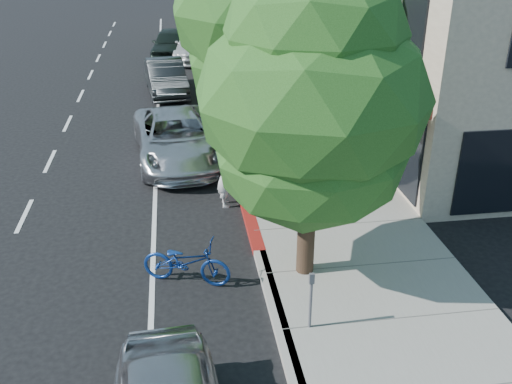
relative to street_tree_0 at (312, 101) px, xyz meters
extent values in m
plane|color=black|center=(-0.90, 2.00, -4.19)|extent=(120.00, 120.00, 0.00)
cube|color=gray|center=(1.40, 10.00, -4.12)|extent=(4.60, 56.00, 0.15)
cube|color=#9E998E|center=(-0.90, 10.00, -4.12)|extent=(0.30, 56.00, 0.15)
cube|color=maroon|center=(-0.90, 3.00, -4.12)|extent=(0.32, 4.00, 0.15)
cube|color=beige|center=(8.70, 20.00, -0.69)|extent=(10.00, 36.00, 7.00)
cylinder|color=black|center=(0.00, 0.00, -2.98)|extent=(0.40, 0.40, 2.42)
ellipsoid|color=#1C4715|center=(0.00, 0.00, -1.07)|extent=(4.09, 4.09, 3.27)
ellipsoid|color=#1C4715|center=(0.00, 0.00, 0.10)|extent=(4.81, 4.81, 3.85)
ellipsoid|color=#1C4715|center=(0.00, 0.00, 1.35)|extent=(3.61, 3.61, 2.89)
cylinder|color=black|center=(0.00, 6.00, -2.74)|extent=(0.40, 0.40, 2.89)
ellipsoid|color=#1C4715|center=(0.00, 6.00, -0.47)|extent=(4.68, 4.68, 3.74)
ellipsoid|color=#1C4715|center=(0.00, 6.00, 0.94)|extent=(5.50, 5.50, 4.40)
cylinder|color=black|center=(0.00, 12.00, -2.92)|extent=(0.40, 0.40, 2.55)
ellipsoid|color=#1C4715|center=(0.00, 12.00, -0.92)|extent=(3.40, 3.40, 2.72)
ellipsoid|color=#1C4715|center=(0.00, 12.00, 0.32)|extent=(3.99, 3.99, 3.20)
cylinder|color=black|center=(0.00, 18.00, -2.79)|extent=(0.40, 0.40, 2.81)
ellipsoid|color=#1C4715|center=(0.00, 18.00, -0.58)|extent=(4.30, 4.30, 3.44)
cylinder|color=black|center=(0.00, 24.00, -2.93)|extent=(0.40, 0.40, 2.52)
cylinder|color=black|center=(0.00, 30.00, -3.01)|extent=(0.40, 0.40, 2.36)
imported|color=silver|center=(-1.48, 3.87, -3.32)|extent=(0.44, 0.65, 1.74)
imported|color=navy|center=(-2.70, 0.13, -3.65)|extent=(2.17, 1.38, 1.08)
imported|color=silver|center=(-2.76, 7.50, -3.39)|extent=(3.20, 5.98, 1.60)
imported|color=black|center=(-3.10, 15.80, -3.41)|extent=(2.15, 4.88, 1.56)
imported|color=silver|center=(-1.40, 23.00, -3.41)|extent=(2.79, 5.63, 1.57)
imported|color=black|center=(-2.82, 23.58, -3.37)|extent=(2.52, 5.02, 1.64)
imported|color=black|center=(0.71, 11.98, -3.12)|extent=(1.10, 0.99, 1.84)
camera|label=1|loc=(-2.71, -10.82, 3.32)|focal=40.00mm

